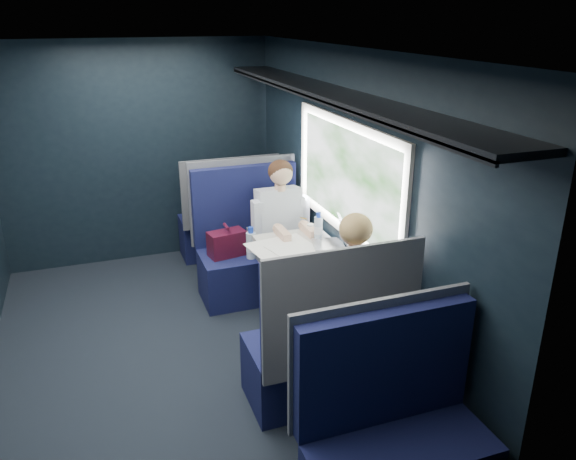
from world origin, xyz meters
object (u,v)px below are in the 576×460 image
object	(u,v)px
man	(283,225)
bottle_small	(318,227)
seat_bay_far	(325,350)
seat_row_front	(228,221)
seat_bay_near	(251,252)
seat_row_back	(394,442)
laptop	(335,238)
woman	(350,291)
cup	(311,229)
table	(304,261)

from	to	relation	value
man	bottle_small	bearing A→B (deg)	-72.68
seat_bay_far	seat_row_front	bearing A→B (deg)	90.00
seat_bay_near	seat_row_back	world-z (taller)	seat_bay_near
seat_bay_near	seat_row_back	size ratio (longest dim) A/B	1.09
laptop	bottle_small	xyz separation A→B (m)	(-0.07, 0.19, 0.04)
man	bottle_small	size ratio (longest dim) A/B	5.48
man	bottle_small	world-z (taller)	man
woman	bottle_small	distance (m)	0.95
man	laptop	world-z (taller)	man
man	cup	world-z (taller)	man
seat_bay_far	woman	xyz separation A→B (m)	(0.25, 0.17, 0.31)
seat_bay_near	seat_row_front	world-z (taller)	seat_bay_near
man	table	bearing A→B (deg)	-95.52
woman	seat_bay_near	bearing A→B (deg)	99.37
seat_bay_near	bottle_small	size ratio (longest dim) A/B	5.22
laptop	woman	bearing A→B (deg)	-106.73
seat_row_front	seat_row_back	world-z (taller)	same
cup	bottle_small	bearing A→B (deg)	-87.72
table	seat_row_front	xyz separation A→B (m)	(-0.18, 1.80, -0.25)
seat_bay_near	seat_bay_far	world-z (taller)	same
seat_bay_far	man	distance (m)	1.62
bottle_small	seat_bay_near	bearing A→B (deg)	122.18
cup	woman	bearing A→B (deg)	-97.59
seat_bay_far	bottle_small	bearing A→B (deg)	69.94
seat_bay_near	seat_row_front	bearing A→B (deg)	89.36
seat_bay_near	seat_bay_far	xyz separation A→B (m)	(0.01, -1.75, -0.01)
table	cup	world-z (taller)	cup
table	woman	xyz separation A→B (m)	(0.07, -0.71, 0.06)
seat_row_back	bottle_small	bearing A→B (deg)	78.79
seat_bay_far	cup	bearing A→B (deg)	72.46
table	seat_bay_near	bearing A→B (deg)	102.48
seat_bay_far	bottle_small	world-z (taller)	seat_bay_far
laptop	bottle_small	size ratio (longest dim) A/B	1.61
seat_row_back	table	bearing A→B (deg)	84.20
seat_bay_far	bottle_small	xyz separation A→B (m)	(0.40, 1.09, 0.43)
seat_row_front	man	world-z (taller)	man
seat_row_back	man	xyz separation A→B (m)	(0.25, 2.50, 0.31)
seat_row_front	bottle_small	distance (m)	1.68
bottle_small	cup	distance (m)	0.16
seat_row_back	laptop	world-z (taller)	seat_row_back
seat_bay_near	laptop	size ratio (longest dim) A/B	3.25
woman	cup	bearing A→B (deg)	82.41
seat_row_front	laptop	distance (m)	1.87
seat_row_front	cup	xyz separation A→B (m)	(0.39, -1.43, 0.37)
seat_bay_far	laptop	bearing A→B (deg)	62.51
seat_bay_far	seat_row_back	size ratio (longest dim) A/B	1.09
man	seat_bay_near	bearing A→B (deg)	146.54
seat_bay_far	seat_row_back	distance (m)	0.92
man	laptop	distance (m)	0.71
man	woman	world-z (taller)	same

